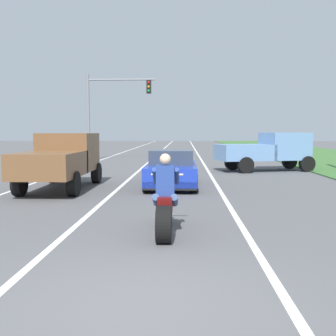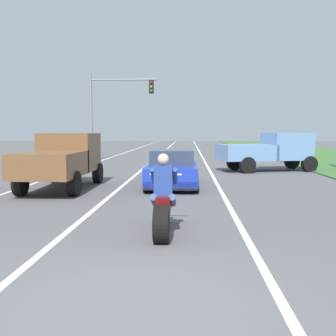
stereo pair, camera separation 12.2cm
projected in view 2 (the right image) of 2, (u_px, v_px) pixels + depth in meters
ground_plane at (131, 306)px, 4.75m from camera, size 160.00×160.00×0.00m
lane_stripe_left_solid at (90, 165)px, 24.91m from camera, size 0.14×120.00×0.01m
lane_stripe_right_solid at (207, 165)px, 24.56m from camera, size 0.14×120.00×0.01m
lane_stripe_centre_dashed at (148, 165)px, 24.73m from camera, size 0.14×120.00×0.01m
motorcycle_with_rider at (163, 205)px, 7.99m from camera, size 0.70×2.21×1.62m
sports_car_blue at (173, 170)px, 15.04m from camera, size 1.84×4.30×1.37m
pickup_truck_left_lane_brown at (62, 158)px, 14.36m from camera, size 2.02×4.80×1.98m
pickup_truck_right_shoulder_light_blue at (270, 150)px, 20.86m from camera, size 5.14×3.14×1.98m
traffic_light_mast_near at (112, 103)px, 28.05m from camera, size 4.72×0.34×6.00m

